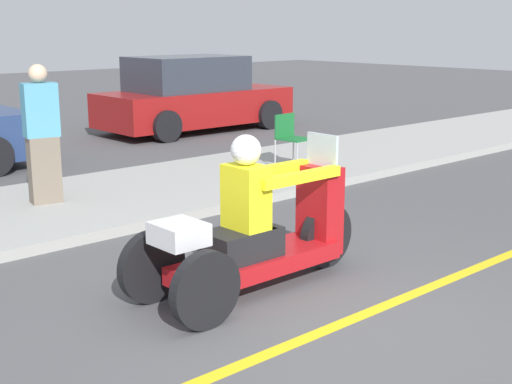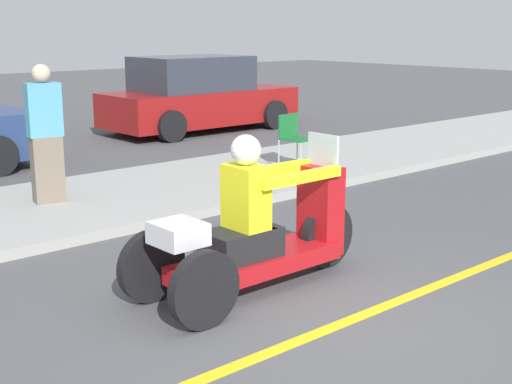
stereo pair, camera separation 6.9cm
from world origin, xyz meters
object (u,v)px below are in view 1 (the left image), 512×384
motorcycle_trike (256,236)px  spectator_far_back (42,137)px  parked_car_lot_far (193,96)px  folding_chair_set_back (290,135)px

motorcycle_trike → spectator_far_back: bearing=92.4°
motorcycle_trike → spectator_far_back: 3.78m
motorcycle_trike → parked_car_lot_far: size_ratio=0.56×
motorcycle_trike → folding_chair_set_back: bearing=41.9°
spectator_far_back → folding_chair_set_back: (3.86, -0.43, -0.32)m
spectator_far_back → parked_car_lot_far: bearing=37.8°
spectator_far_back → folding_chair_set_back: size_ratio=2.08×
motorcycle_trike → parked_car_lot_far: bearing=56.3°
folding_chair_set_back → parked_car_lot_far: 5.02m
spectator_far_back → folding_chair_set_back: 3.90m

